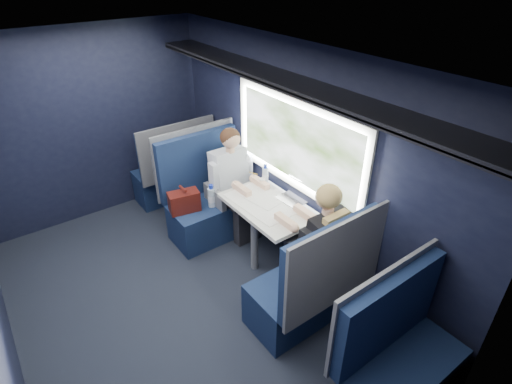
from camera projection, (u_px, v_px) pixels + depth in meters
ground at (182, 303)px, 3.90m from camera, size 2.80×4.20×0.01m
room_shell at (166, 169)px, 3.14m from camera, size 3.00×4.40×2.40m
table at (266, 212)px, 4.08m from camera, size 0.62×1.00×0.74m
seat_bay_near at (208, 201)px, 4.70m from camera, size 1.04×0.62×1.26m
seat_bay_far at (310, 287)px, 3.51m from camera, size 1.04×0.62×1.26m
seat_row_front at (174, 172)px, 5.36m from camera, size 1.04×0.51×1.16m
seat_row_back at (397, 362)px, 2.88m from camera, size 1.04×0.51×1.16m
man at (234, 178)px, 4.56m from camera, size 0.53×0.56×1.32m
woman at (320, 239)px, 3.59m from camera, size 0.53×0.56×1.32m
papers at (265, 201)px, 4.11m from camera, size 0.56×0.78×0.01m
laptop at (296, 194)px, 4.12m from camera, size 0.24×0.31×0.22m
bottle_small at (265, 175)px, 4.38m from camera, size 0.07×0.07×0.23m
cup at (262, 182)px, 4.37m from camera, size 0.06×0.06×0.08m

